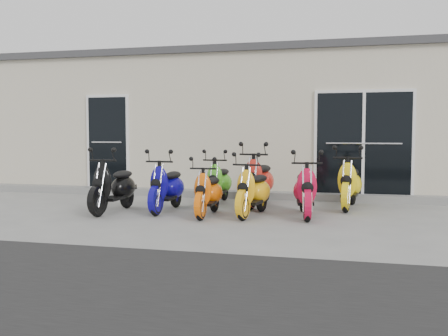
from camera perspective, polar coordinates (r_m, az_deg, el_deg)
The scene contains 15 objects.
ground at distance 8.99m, azimuth -0.91°, elevation -5.03°, with size 80.00×80.00×0.00m, color gray.
asphalt_strip at distance 4.07m, azimuth -21.82°, elevation -16.55°, with size 80.00×5.00×0.00m, color black.
building at distance 13.97m, azimuth 4.51°, elevation 4.76°, with size 14.00×6.00×3.20m, color beige.
roof_cap at distance 14.09m, azimuth 4.54°, elevation 11.61°, with size 14.20×6.20×0.16m, color #3F3F42.
front_step at distance 10.92m, azimuth 1.77°, elevation -3.03°, with size 14.00×0.40×0.15m, color gray.
door_left at distance 12.06m, azimuth -13.13°, elevation 3.18°, with size 1.07×0.08×2.22m, color black.
door_right at distance 10.76m, azimuth 15.65°, elevation 3.05°, with size 2.02×0.08×2.22m, color black.
scooter_front_black at distance 9.09m, azimuth -12.51°, elevation -1.29°, with size 0.58×1.59×1.18m, color black, non-canonical shape.
scooter_front_blue at distance 9.03m, azimuth -6.56°, elevation -1.37°, with size 0.56×1.54×1.14m, color #0D0680, non-canonical shape.
scooter_front_orange_a at distance 8.48m, azimuth -1.83°, elevation -2.06°, with size 0.51×1.40×1.03m, color #F86408, non-canonical shape.
scooter_front_orange_b at distance 8.50m, azimuth 3.36°, elevation -1.80°, with size 0.55×1.50×1.11m, color yellow, non-canonical shape.
scooter_front_red at distance 8.52m, azimuth 9.27°, elevation -1.69°, with size 0.57×1.56×1.15m, color red, non-canonical shape.
scooter_back_green at distance 9.99m, azimuth -0.56°, elevation -0.94°, with size 0.54×1.49×1.10m, color green, non-canonical shape.
scooter_back_red at distance 9.71m, azimuth 3.99°, elevation -0.63°, with size 0.62×1.70×1.26m, color red, non-canonical shape.
scooter_back_yellow at distance 9.61m, azimuth 14.18°, elevation -0.96°, with size 0.59×1.63×1.20m, color yellow, non-canonical shape.
Camera 1 is at (2.25, -8.59, 1.41)m, focal length 40.00 mm.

